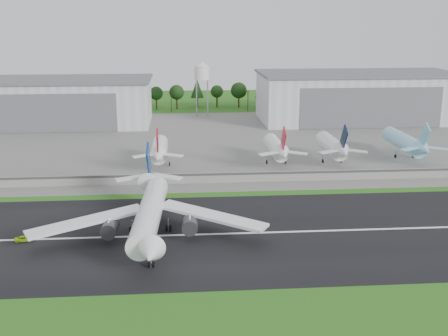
{
  "coord_description": "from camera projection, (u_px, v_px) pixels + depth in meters",
  "views": [
    {
      "loc": [
        -17.33,
        -119.89,
        51.75
      ],
      "look_at": [
        -4.58,
        40.0,
        9.0
      ],
      "focal_mm": 45.0,
      "sensor_mm": 36.0,
      "label": 1
    }
  ],
  "objects": [
    {
      "name": "apron",
      "position": [
        220.0,
        141.0,
        245.71
      ],
      "size": [
        320.0,
        150.0,
        0.1
      ],
      "primitive_type": "cube",
      "color": "slate",
      "rests_on": "ground"
    },
    {
      "name": "parked_jet_red_b",
      "position": [
        277.0,
        148.0,
        203.66
      ],
      "size": [
        7.36,
        31.29,
        16.67
      ],
      "color": "white",
      "rests_on": "ground"
    },
    {
      "name": "parked_jet_skyblue",
      "position": [
        407.0,
        143.0,
        212.35
      ],
      "size": [
        7.36,
        37.29,
        16.89
      ],
      "color": "#88CEEB",
      "rests_on": "ground"
    },
    {
      "name": "hangar_east",
      "position": [
        357.0,
        97.0,
        291.5
      ],
      "size": [
        102.0,
        47.0,
        25.2
      ],
      "color": "silver",
      "rests_on": "ground"
    },
    {
      "name": "treeline",
      "position": [
        208.0,
        108.0,
        337.23
      ],
      "size": [
        320.0,
        16.0,
        22.0
      ],
      "primitive_type": null,
      "color": "black",
      "rests_on": "ground"
    },
    {
      "name": "water_tower",
      "position": [
        202.0,
        71.0,
        301.63
      ],
      "size": [
        8.4,
        8.4,
        29.4
      ],
      "color": "#99999E",
      "rests_on": "ground"
    },
    {
      "name": "runway_centerline",
      "position": [
        252.0,
        233.0,
        139.74
      ],
      "size": [
        220.0,
        1.0,
        0.02
      ],
      "primitive_type": "cube",
      "color": "white",
      "rests_on": "runway"
    },
    {
      "name": "parked_jet_red_a",
      "position": [
        159.0,
        150.0,
        200.38
      ],
      "size": [
        7.36,
        31.29,
        16.71
      ],
      "color": "white",
      "rests_on": "ground"
    },
    {
      "name": "runway",
      "position": [
        252.0,
        233.0,
        139.76
      ],
      "size": [
        320.0,
        60.0,
        0.1
      ],
      "primitive_type": "cube",
      "color": "black",
      "rests_on": "ground"
    },
    {
      "name": "ground_vehicle",
      "position": [
        24.0,
        239.0,
        134.57
      ],
      "size": [
        4.78,
        3.08,
        1.23
      ],
      "primitive_type": "imported",
      "rotation": [
        0.0,
        0.0,
        1.82
      ],
      "color": "#B7EF1C",
      "rests_on": "runway"
    },
    {
      "name": "parked_jet_navy",
      "position": [
        334.0,
        147.0,
        205.24
      ],
      "size": [
        7.36,
        31.29,
        16.94
      ],
      "color": "silver",
      "rests_on": "ground"
    },
    {
      "name": "ground",
      "position": [
        257.0,
        249.0,
        130.14
      ],
      "size": [
        600.0,
        600.0,
        0.0
      ],
      "primitive_type": "plane",
      "color": "#256116",
      "rests_on": "ground"
    },
    {
      "name": "utility_poles",
      "position": [
        210.0,
        112.0,
        322.78
      ],
      "size": [
        230.0,
        3.0,
        12.0
      ],
      "primitive_type": null,
      "color": "black",
      "rests_on": "ground"
    },
    {
      "name": "hangar_west",
      "position": [
        54.0,
        102.0,
        279.85
      ],
      "size": [
        97.0,
        44.0,
        23.2
      ],
      "color": "silver",
      "rests_on": "ground"
    },
    {
      "name": "main_airliner",
      "position": [
        150.0,
        218.0,
        136.17
      ],
      "size": [
        57.21,
        59.21,
        18.17
      ],
      "rotation": [
        0.0,
        0.0,
        3.09
      ],
      "color": "white",
      "rests_on": "runway"
    },
    {
      "name": "blast_fence",
      "position": [
        234.0,
        177.0,
        182.64
      ],
      "size": [
        240.0,
        0.61,
        3.5
      ],
      "color": "gray",
      "rests_on": "ground"
    }
  ]
}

